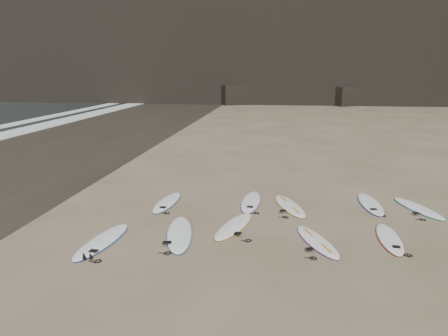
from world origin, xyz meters
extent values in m
plane|color=#897559|center=(0.00, 0.00, 0.00)|extent=(240.00, 240.00, 0.00)
cube|color=#383026|center=(-13.00, 10.00, 0.00)|extent=(12.00, 200.00, 0.01)
cube|color=black|center=(8.00, 45.00, 1.16)|extent=(4.23, 4.46, 2.33)
cube|color=black|center=(-6.00, 45.00, 1.25)|extent=(4.49, 4.76, 2.49)
ellipsoid|color=white|center=(-4.23, -1.11, 0.05)|extent=(0.95, 2.72, 0.10)
ellipsoid|color=white|center=(-2.32, -0.33, 0.05)|extent=(1.21, 2.87, 0.10)
ellipsoid|color=white|center=(-0.89, 0.47, 0.04)|extent=(1.23, 2.53, 0.09)
ellipsoid|color=white|center=(1.42, -0.40, 0.04)|extent=(1.34, 2.39, 0.08)
ellipsoid|color=white|center=(3.37, 0.06, 0.04)|extent=(0.62, 2.33, 0.08)
ellipsoid|color=white|center=(-3.41, 2.47, 0.04)|extent=(0.73, 2.46, 0.09)
ellipsoid|color=white|center=(-0.57, 2.90, 0.05)|extent=(0.70, 2.55, 0.09)
ellipsoid|color=white|center=(0.75, 2.62, 0.05)|extent=(1.34, 2.57, 0.09)
ellipsoid|color=white|center=(3.46, 3.18, 0.05)|extent=(0.74, 2.60, 0.09)
ellipsoid|color=white|center=(4.92, 2.91, 0.04)|extent=(1.40, 2.52, 0.09)
camera|label=1|loc=(0.38, -11.45, 4.50)|focal=35.00mm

